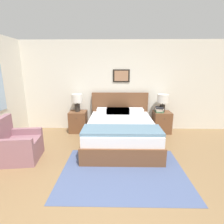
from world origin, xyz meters
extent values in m
plane|color=olive|center=(0.00, 0.00, 0.00)|extent=(16.00, 16.00, 0.00)
cube|color=silver|center=(0.00, 3.24, 1.30)|extent=(7.58, 0.06, 2.60)
cube|color=black|center=(0.30, 3.20, 1.61)|extent=(0.48, 0.02, 0.36)
cube|color=#9E7051|center=(0.30, 3.18, 1.61)|extent=(0.40, 0.00, 0.29)
cube|color=#47567F|center=(0.27, 0.85, 0.00)|extent=(2.22, 1.67, 0.01)
cube|color=brown|center=(0.26, 2.08, 0.14)|extent=(1.65, 2.15, 0.28)
cube|color=brown|center=(0.26, 1.03, 0.32)|extent=(1.65, 0.06, 0.08)
cube|color=silver|center=(0.26, 2.08, 0.43)|extent=(1.58, 2.06, 0.29)
cube|color=brown|center=(0.26, 3.12, 0.85)|extent=(1.65, 0.06, 0.56)
cube|color=slate|center=(0.26, 1.40, 0.60)|extent=(1.62, 0.60, 0.06)
cube|color=silver|center=(-0.13, 2.89, 0.64)|extent=(0.52, 0.32, 0.14)
cube|color=silver|center=(0.66, 2.89, 0.64)|extent=(0.52, 0.32, 0.14)
cube|color=tan|center=(0.26, 2.89, 0.64)|extent=(0.52, 0.32, 0.14)
cube|color=tan|center=(0.14, 2.89, 0.64)|extent=(0.52, 0.32, 0.14)
cube|color=#8E606B|center=(-1.80, 1.27, 0.21)|extent=(0.81, 0.79, 0.43)
cube|color=#8E606B|center=(-2.10, 1.23, 0.66)|extent=(0.21, 0.72, 0.47)
cube|color=#8E606B|center=(-1.84, 1.57, 0.50)|extent=(0.73, 0.19, 0.14)
cube|color=#8E606B|center=(-1.76, 0.97, 0.50)|extent=(0.73, 0.19, 0.14)
cube|color=brown|center=(-0.96, 2.92, 0.30)|extent=(0.48, 0.47, 0.61)
sphere|color=#332D28|center=(-0.96, 2.67, 0.47)|extent=(0.02, 0.02, 0.02)
cube|color=brown|center=(1.48, 2.92, 0.30)|extent=(0.48, 0.47, 0.61)
sphere|color=#332D28|center=(1.48, 2.67, 0.47)|extent=(0.02, 0.02, 0.02)
cylinder|color=#2D2823|center=(-0.97, 2.94, 0.71)|extent=(0.15, 0.15, 0.21)
cylinder|color=#2D2823|center=(-0.97, 2.94, 0.85)|extent=(0.02, 0.02, 0.06)
cylinder|color=silver|center=(-0.97, 2.94, 0.99)|extent=(0.31, 0.31, 0.24)
cylinder|color=#2D2823|center=(1.47, 2.94, 0.71)|extent=(0.15, 0.15, 0.21)
cylinder|color=#2D2823|center=(1.47, 2.94, 0.85)|extent=(0.02, 0.02, 0.06)
cylinder|color=silver|center=(1.47, 2.94, 0.99)|extent=(0.31, 0.31, 0.24)
cube|color=#4C7551|center=(1.37, 2.88, 0.63)|extent=(0.21, 0.23, 0.04)
cube|color=silver|center=(1.37, 2.88, 0.67)|extent=(0.20, 0.25, 0.04)
cube|color=silver|center=(1.37, 2.88, 0.71)|extent=(0.21, 0.22, 0.04)
cube|color=#232328|center=(1.37, 2.88, 0.74)|extent=(0.23, 0.28, 0.04)
camera|label=1|loc=(0.12, -1.95, 1.83)|focal=28.00mm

